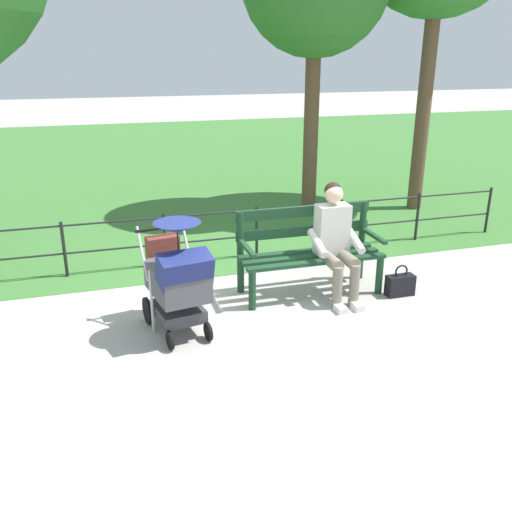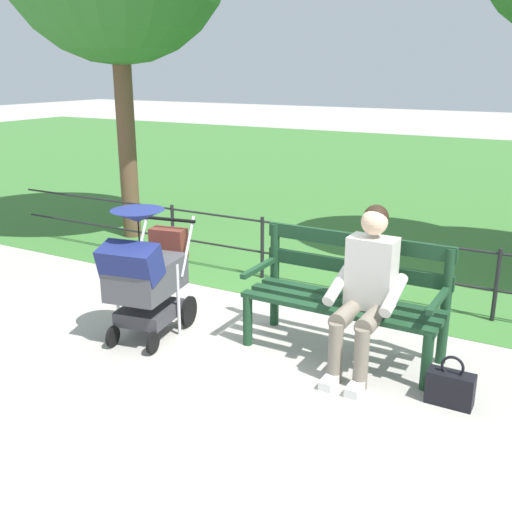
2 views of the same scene
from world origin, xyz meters
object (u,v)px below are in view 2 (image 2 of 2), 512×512
Objects in this scene: park_bench at (347,290)px; person_on_bench at (366,286)px; handbag at (450,388)px; stroller at (146,272)px.

park_bench is 0.35m from person_on_bench.
person_on_bench reaches higher than handbag.
park_bench is 1.12m from handbag.
person_on_bench is at bearing 135.81° from park_bench.
stroller is at bearing 3.48° from handbag.
stroller is (1.81, 0.37, -0.08)m from person_on_bench.
handbag is at bearing 154.93° from park_bench.
stroller is 2.58m from handbag.
park_bench is at bearing -44.19° from person_on_bench.
park_bench is at bearing -25.07° from handbag.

